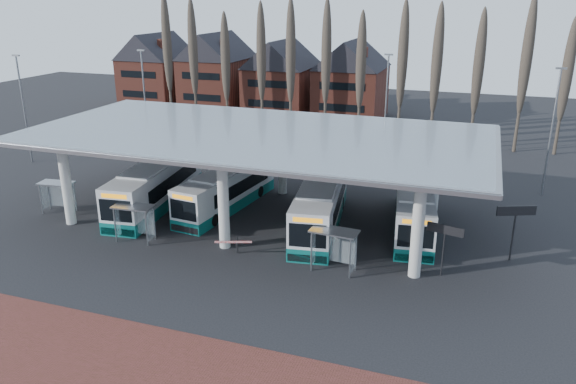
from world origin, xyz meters
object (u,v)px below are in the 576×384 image
(bus_2, at_px, (321,205))
(shelter_2, at_px, (335,241))
(bus_3, at_px, (414,207))
(shelter_1, at_px, (135,215))
(bus_0, at_px, (156,185))
(bus_1, at_px, (227,189))
(shelter_0, at_px, (58,190))

(bus_2, height_order, shelter_2, bus_2)
(bus_3, xyz_separation_m, shelter_1, (-16.95, -8.19, 0.29))
(bus_3, bearing_deg, bus_0, 178.25)
(bus_1, distance_m, shelter_1, 8.09)
(bus_3, distance_m, shelter_0, 25.88)
(shelter_0, bearing_deg, bus_3, 5.50)
(bus_2, height_order, shelter_0, bus_2)
(bus_1, bearing_deg, shelter_1, -106.13)
(bus_3, relative_size, shelter_1, 4.25)
(shelter_0, bearing_deg, bus_0, 23.17)
(bus_2, distance_m, shelter_2, 6.67)
(shelter_2, bearing_deg, bus_3, 70.55)
(bus_1, xyz_separation_m, bus_3, (13.84, 0.73, 0.04))
(bus_2, xyz_separation_m, shelter_2, (2.60, -6.13, 0.28))
(bus_3, bearing_deg, shelter_1, -162.19)
(bus_2, height_order, bus_3, bus_2)
(bus_3, bearing_deg, bus_2, -171.03)
(bus_2, bearing_deg, bus_0, 172.42)
(shelter_0, height_order, shelter_2, shelter_2)
(bus_0, relative_size, bus_3, 1.08)
(bus_3, xyz_separation_m, shelter_2, (-3.56, -8.01, 0.37))
(shelter_0, bearing_deg, bus_1, 16.28)
(bus_2, xyz_separation_m, bus_3, (6.16, 1.88, -0.09))
(shelter_1, distance_m, shelter_2, 13.39)
(shelter_1, height_order, shelter_2, shelter_2)
(bus_0, distance_m, bus_1, 5.46)
(bus_0, height_order, bus_3, bus_0)
(shelter_0, bearing_deg, shelter_1, -24.03)
(shelter_1, bearing_deg, shelter_0, 158.90)
(bus_0, height_order, shelter_0, bus_0)
(bus_3, relative_size, shelter_2, 4.07)
(bus_0, xyz_separation_m, shelter_0, (-6.13, -3.59, 0.10))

